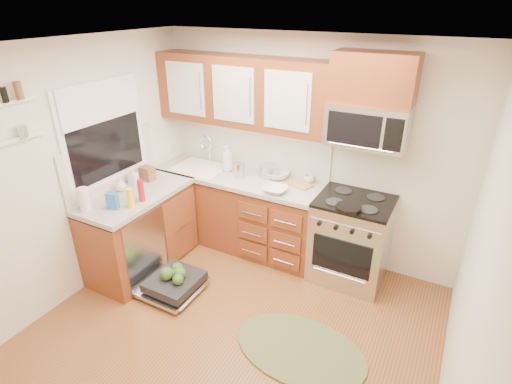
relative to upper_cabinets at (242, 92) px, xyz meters
The scene contains 37 objects.
floor 2.55m from the upper_cabinets, 65.28° to the right, with size 3.50×3.50×0.00m, color brown.
ceiling 1.84m from the upper_cabinets, 65.28° to the right, with size 3.50×3.50×0.00m, color white.
wall_back 0.97m from the upper_cabinets, 13.57° to the left, with size 3.50×0.04×2.50m, color beige.
wall_left 1.98m from the upper_cabinets, 123.06° to the right, with size 0.04×3.50×2.50m, color beige.
wall_right 3.00m from the upper_cabinets, 32.47° to the right, with size 0.04×3.50×2.50m, color beige.
base_cabinet_back 1.46m from the upper_cabinets, 90.00° to the right, with size 2.05×0.60×0.85m, color brown.
base_cabinet_left 1.93m from the upper_cabinets, 124.62° to the right, with size 0.60×1.25×0.85m, color brown.
countertop_back 0.98m from the upper_cabinets, 90.00° to the right, with size 2.07×0.64×0.05m, color #A5A297.
countertop_left 1.60m from the upper_cabinets, 124.25° to the right, with size 0.64×1.27×0.05m, color #A5A297.
backsplash_back 0.68m from the upper_cabinets, 90.00° to the left, with size 2.05×0.02×0.57m, color beige.
backsplash_left 1.60m from the upper_cabinets, 133.89° to the right, with size 0.02×1.25×0.57m, color beige.
upper_cabinets is the anchor object (origin of this frame).
cabinet_over_mw 1.43m from the upper_cabinets, ahead, with size 0.76×0.35×0.47m, color brown.
range 1.99m from the upper_cabinets, ahead, with size 0.76×0.64×0.95m, color silver, non-canonical shape.
microwave 1.42m from the upper_cabinets, ahead, with size 0.76×0.38×0.40m, color silver, non-canonical shape.
sink 1.21m from the upper_cabinets, 163.55° to the right, with size 0.62×0.50×0.26m, color white, non-canonical shape.
dishwasher 2.19m from the upper_cabinets, 96.04° to the right, with size 0.70×0.60×0.20m, color silver, non-canonical shape.
window 1.51m from the upper_cabinets, 133.21° to the right, with size 0.03×1.05×1.05m, color white, non-canonical shape.
window_blind 1.46m from the upper_cabinets, 132.50° to the right, with size 0.02×0.96×0.40m, color white.
shelf_upper 2.17m from the upper_cabinets, 117.33° to the right, with size 0.04×0.40×0.03m, color white.
shelf_lower 2.17m from the upper_cabinets, 117.33° to the right, with size 0.04×0.40×0.03m, color white.
rug 2.68m from the upper_cabinets, 45.28° to the right, with size 1.19×0.77×0.02m, color #636B3D, non-canonical shape.
skillet 1.71m from the upper_cabinets, 15.72° to the right, with size 0.25×0.25×0.05m, color black.
stock_pot 0.95m from the upper_cabinets, ahead, with size 0.22×0.22×0.13m, color silver.
cutting_board 1.20m from the upper_cabinets, ahead, with size 0.27×0.17×0.02m, color tan.
canister 0.88m from the upper_cabinets, 71.74° to the right, with size 0.11×0.11×0.18m, color silver.
paper_towel_roll 1.97m from the upper_cabinets, 119.33° to the right, with size 0.11×0.11×0.23m, color white.
mustard_bottle 1.64m from the upper_cabinets, 111.93° to the right, with size 0.06×0.06×0.20m, color yellow.
red_bottle 1.51m from the upper_cabinets, 114.55° to the right, with size 0.06×0.06×0.23m, color #B40F24.
wooden_box 1.41m from the upper_cabinets, 139.26° to the right, with size 0.16×0.11×0.16m, color brown.
blue_carton 1.78m from the upper_cabinets, 114.92° to the right, with size 0.11×0.07×0.17m, color #286DBC.
bowl_a 1.14m from the upper_cabinets, 28.87° to the right, with size 0.25×0.25×0.06m, color #999999.
bowl_b 1.01m from the upper_cabinets, ahead, with size 0.27×0.27×0.09m, color #999999.
cup 1.22m from the upper_cabinets, ahead, with size 0.12×0.12×0.09m, color #999999.
soap_bottle_a 0.81m from the upper_cabinets, 159.14° to the right, with size 0.12×0.12×0.32m, color #999999.
soap_bottle_b 1.52m from the upper_cabinets, 135.43° to the right, with size 0.09×0.09×0.20m, color #999999.
soap_bottle_c 1.65m from the upper_cabinets, 129.75° to the right, with size 0.12×0.12×0.15m, color #999999.
Camera 1 is at (1.50, -2.22, 2.80)m, focal length 28.00 mm.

